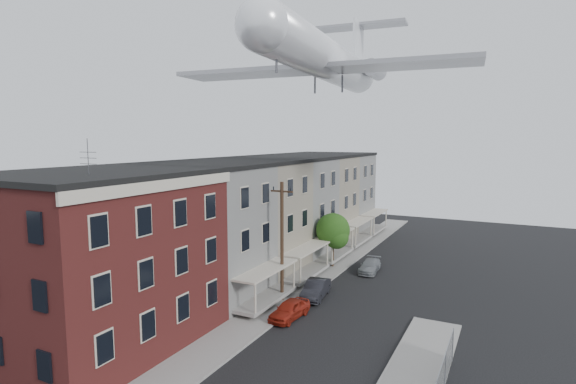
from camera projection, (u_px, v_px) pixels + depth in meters
name	position (u px, v px, depth m)	size (l,w,h in m)	color
sidewalk_left	(315.00, 278.00, 39.05)	(3.00, 62.00, 0.12)	gray
curb_left	(330.00, 280.00, 38.41)	(0.15, 62.00, 0.14)	gray
corner_building	(99.00, 258.00, 26.27)	(10.31, 12.30, 12.15)	black
row_house_a	(200.00, 230.00, 34.68)	(11.98, 7.00, 10.30)	slate
row_house_b	(248.00, 216.00, 40.89)	(11.98, 7.00, 10.30)	gray
row_house_c	(283.00, 206.00, 47.10)	(11.98, 7.00, 10.30)	slate
row_house_d	(310.00, 198.00, 53.31)	(11.98, 7.00, 10.30)	gray
row_house_e	(331.00, 192.00, 59.52)	(11.98, 7.00, 10.30)	slate
utility_pole	(282.00, 240.00, 33.23)	(1.80, 0.26, 9.00)	black
street_tree	(334.00, 232.00, 42.03)	(3.22, 3.20, 5.20)	black
car_near	(290.00, 309.00, 30.38)	(1.49, 3.70, 1.26)	#9D2314
car_mid	(316.00, 289.00, 34.37)	(1.44, 4.13, 1.36)	black
car_far	(370.00, 266.00, 41.00)	(1.57, 3.87, 1.12)	gray
airplane	(327.00, 60.00, 35.15)	(22.95, 26.20, 7.57)	white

